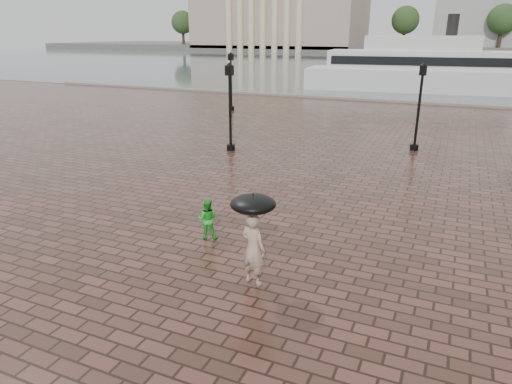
# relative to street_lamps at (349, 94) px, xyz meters

# --- Properties ---
(ground) EXTENTS (300.00, 300.00, 0.00)m
(ground) POSITION_rel_street_lamps_xyz_m (1.50, -17.50, -2.33)
(ground) COLOR #362118
(ground) RESTS_ON ground
(harbour_water) EXTENTS (240.00, 240.00, 0.00)m
(harbour_water) POSITION_rel_street_lamps_xyz_m (1.50, 74.50, -2.33)
(harbour_water) COLOR #444B52
(harbour_water) RESTS_ON ground
(quay_edge) EXTENTS (80.00, 0.60, 0.30)m
(quay_edge) POSITION_rel_street_lamps_xyz_m (1.50, 14.50, -2.33)
(quay_edge) COLOR slate
(quay_edge) RESTS_ON ground
(far_shore) EXTENTS (300.00, 60.00, 2.00)m
(far_shore) POSITION_rel_street_lamps_xyz_m (1.50, 142.50, -1.33)
(far_shore) COLOR #4C4C47
(far_shore) RESTS_ON ground
(museum) EXTENTS (57.00, 32.50, 26.00)m
(museum) POSITION_rel_street_lamps_xyz_m (-53.50, 127.11, 11.58)
(museum) COLOR gray
(museum) RESTS_ON ground
(far_trees) EXTENTS (188.00, 8.00, 13.50)m
(far_trees) POSITION_rel_street_lamps_xyz_m (1.50, 120.50, 7.09)
(far_trees) COLOR #2D2119
(far_trees) RESTS_ON ground
(street_lamps) EXTENTS (21.44, 14.44, 4.40)m
(street_lamps) POSITION_rel_street_lamps_xyz_m (0.00, 0.00, 0.00)
(street_lamps) COLOR black
(street_lamps) RESTS_ON ground
(adult_pedestrian) EXTENTS (0.77, 0.60, 1.87)m
(adult_pedestrian) POSITION_rel_street_lamps_xyz_m (2.23, -19.56, -1.39)
(adult_pedestrian) COLOR tan
(adult_pedestrian) RESTS_ON ground
(child_pedestrian) EXTENTS (0.73, 0.64, 1.26)m
(child_pedestrian) POSITION_rel_street_lamps_xyz_m (-0.11, -17.71, -1.70)
(child_pedestrian) COLOR green
(child_pedestrian) RESTS_ON ground
(ferry_near) EXTENTS (24.10, 8.04, 7.75)m
(ferry_near) POSITION_rel_street_lamps_xyz_m (1.93, 24.30, 0.01)
(ferry_near) COLOR silver
(ferry_near) RESTS_ON ground
(umbrella) EXTENTS (1.10, 1.10, 1.19)m
(umbrella) POSITION_rel_street_lamps_xyz_m (2.23, -19.56, -0.21)
(umbrella) COLOR black
(umbrella) RESTS_ON ground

